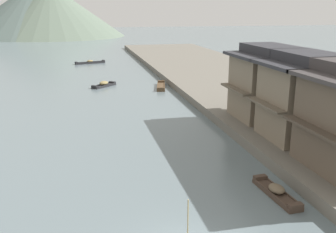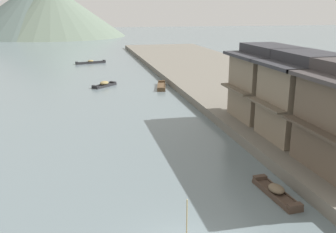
{
  "view_description": "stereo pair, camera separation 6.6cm",
  "coord_description": "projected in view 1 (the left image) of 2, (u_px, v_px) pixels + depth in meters",
  "views": [
    {
      "loc": [
        -3.79,
        -12.83,
        9.77
      ],
      "look_at": [
        2.26,
        13.37,
        2.07
      ],
      "focal_mm": 40.34,
      "sensor_mm": 36.0,
      "label": 1
    },
    {
      "loc": [
        -3.72,
        -12.84,
        9.77
      ],
      "look_at": [
        2.26,
        13.37,
        2.07
      ],
      "focal_mm": 40.34,
      "sensor_mm": 36.0,
      "label": 2
    }
  ],
  "objects": [
    {
      "name": "house_waterfront_tall",
      "position": [
        268.0,
        83.0,
        31.66
      ],
      "size": [
        6.44,
        5.67,
        6.14
      ],
      "color": "#7F705B",
      "rests_on": "riverbank_right"
    },
    {
      "name": "boat_moored_nearest",
      "position": [
        276.0,
        192.0,
        20.36
      ],
      "size": [
        1.08,
        3.84,
        0.65
      ],
      "color": "#423328",
      "rests_on": "ground"
    },
    {
      "name": "boat_moored_third",
      "position": [
        90.0,
        62.0,
        69.55
      ],
      "size": [
        5.57,
        2.34,
        0.68
      ],
      "color": "#232326",
      "rests_on": "ground"
    },
    {
      "name": "riverbank_right",
      "position": [
        248.0,
        87.0,
        47.06
      ],
      "size": [
        18.0,
        110.0,
        0.77
      ],
      "primitive_type": "cube",
      "color": "#6B665B",
      "rests_on": "ground"
    },
    {
      "name": "boat_moored_second",
      "position": [
        104.0,
        85.0,
        49.0
      ],
      "size": [
        3.35,
        3.25,
        0.74
      ],
      "color": "#232326",
      "rests_on": "ground"
    },
    {
      "name": "hill_far_west",
      "position": [
        52.0,
        11.0,
        135.85
      ],
      "size": [
        51.48,
        51.48,
        18.04
      ],
      "primitive_type": "cone",
      "color": "#5B6B5B",
      "rests_on": "ground"
    },
    {
      "name": "hill_far_centre",
      "position": [
        36.0,
        10.0,
        138.26
      ],
      "size": [
        56.39,
        56.39,
        18.79
      ],
      "primitive_type": "cone",
      "color": "#4C5B56",
      "rests_on": "ground"
    },
    {
      "name": "boat_moored_far",
      "position": [
        161.0,
        86.0,
        48.31
      ],
      "size": [
        2.04,
        5.06,
        0.52
      ],
      "color": "brown",
      "rests_on": "ground"
    },
    {
      "name": "house_waterfront_second",
      "position": [
        306.0,
        97.0,
        26.6
      ],
      "size": [
        6.58,
        5.44,
        6.14
      ],
      "color": "#7F705B",
      "rests_on": "riverbank_right"
    }
  ]
}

